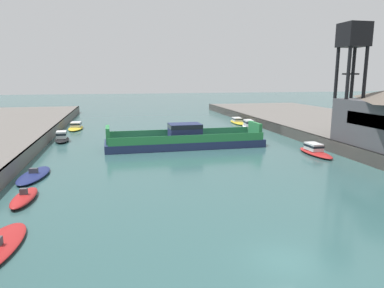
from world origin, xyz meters
TOP-DOWN VIEW (x-y plane):
  - ground_plane at (0.00, 0.00)m, footprint 400.00×400.00m
  - chain_ferry at (0.72, 33.29)m, footprint 22.97×6.45m
  - moored_boat_near_left at (-17.54, 41.64)m, footprint 2.45×6.09m
  - moored_boat_near_right at (-17.41, 20.78)m, footprint 3.27×7.35m
  - moored_boat_mid_left at (16.88, 49.47)m, footprint 2.93×7.62m
  - moored_boat_mid_right at (-16.80, 55.12)m, footprint 2.94×7.42m
  - moored_boat_far_right at (16.50, 24.56)m, footprint 2.20×7.08m
  - moored_boat_upstream_a at (17.17, 57.19)m, footprint 2.97×8.44m
  - moored_boat_upstream_b at (-16.66, 13.56)m, footprint 1.90×5.44m
  - crane_tower at (21.08, 24.84)m, footprint 3.16×3.16m

SIDE VIEW (x-z plane):
  - ground_plane at x=0.00m, z-range 0.00..0.00m
  - moored_boat_near_right at x=-17.41m, z-range -0.24..0.74m
  - moored_boat_upstream_b at x=-16.66m, z-range -0.24..0.84m
  - moored_boat_upstream_a at x=17.17m, z-range -0.15..1.02m
  - moored_boat_mid_right at x=-16.80m, z-range -0.17..1.18m
  - moored_boat_far_right at x=16.50m, z-range -0.19..1.28m
  - moored_boat_mid_left at x=16.88m, z-range -0.19..1.41m
  - moored_boat_near_left at x=-17.54m, z-range -0.22..1.46m
  - chain_ferry at x=0.72m, z-range -0.66..2.76m
  - crane_tower at x=21.08m, z-range 5.92..21.07m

